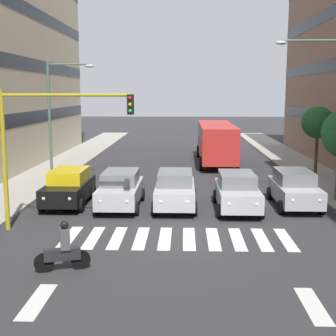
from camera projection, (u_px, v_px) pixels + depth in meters
ground_plane at (177, 238)px, 17.61m from camera, size 180.00×180.00×0.00m
crosswalk_markings at (177, 238)px, 17.61m from camera, size 8.55×2.80×0.01m
lane_arrow_0 at (313, 305)px, 12.06m from camera, size 0.50×2.20×0.01m
lane_arrow_1 at (37, 301)px, 12.31m from camera, size 0.50×2.20×0.01m
car_0 at (294, 188)px, 22.44m from camera, size 2.02×4.44×1.72m
car_1 at (237, 191)px, 21.77m from camera, size 2.02×4.44×1.72m
car_2 at (175, 189)px, 22.20m from camera, size 2.02×4.44×1.72m
car_3 at (120, 189)px, 22.27m from camera, size 2.02×4.44×1.72m
car_4 at (69, 187)px, 22.80m from camera, size 2.02×4.44×1.72m
bus_behind_traffic at (216, 139)px, 36.29m from camera, size 2.78×10.50×3.00m
motorcycle_with_rider at (63, 250)px, 14.35m from camera, size 1.66×0.59×1.57m
traffic_light_gantry at (42, 136)px, 18.11m from camera, size 5.16×0.36×5.50m
street_lamp_left at (330, 103)px, 22.50m from camera, size 3.32×0.28×7.81m
street_lamp_right at (57, 109)px, 27.80m from camera, size 2.82×0.28×7.02m
street_tree_2 at (318, 123)px, 29.84m from camera, size 2.04×2.04×4.39m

